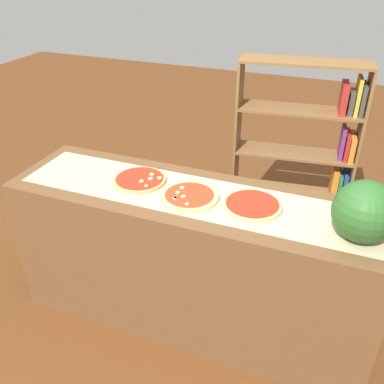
# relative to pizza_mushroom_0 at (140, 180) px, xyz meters

# --- Properties ---
(ground_plane) EXTENTS (12.00, 12.00, 0.00)m
(ground_plane) POSITION_rel_pizza_mushroom_0_xyz_m (0.34, -0.03, -0.93)
(ground_plane) COLOR brown
(counter) EXTENTS (2.11, 0.61, 0.91)m
(counter) POSITION_rel_pizza_mushroom_0_xyz_m (0.34, -0.03, -0.47)
(counter) COLOR brown
(counter) RESTS_ON ground_plane
(parchment_paper) EXTENTS (1.97, 0.42, 0.00)m
(parchment_paper) POSITION_rel_pizza_mushroom_0_xyz_m (0.34, -0.03, -0.01)
(parchment_paper) COLOR beige
(parchment_paper) RESTS_ON counter
(pizza_mushroom_0) EXTENTS (0.31, 0.31, 0.03)m
(pizza_mushroom_0) POSITION_rel_pizza_mushroom_0_xyz_m (0.00, 0.00, 0.00)
(pizza_mushroom_0) COLOR tan
(pizza_mushroom_0) RESTS_ON parchment_paper
(pizza_mushroom_1) EXTENTS (0.32, 0.32, 0.03)m
(pizza_mushroom_1) POSITION_rel_pizza_mushroom_0_xyz_m (0.34, -0.07, 0.00)
(pizza_mushroom_1) COLOR #E5C17F
(pizza_mushroom_1) RESTS_ON parchment_paper
(pizza_plain_2) EXTENTS (0.31, 0.31, 0.02)m
(pizza_plain_2) POSITION_rel_pizza_mushroom_0_xyz_m (0.68, -0.03, 0.00)
(pizza_plain_2) COLOR #E5C17F
(pizza_plain_2) RESTS_ON parchment_paper
(watermelon) EXTENTS (0.29, 0.29, 0.29)m
(watermelon) POSITION_rel_pizza_mushroom_0_xyz_m (1.21, -0.11, 0.13)
(watermelon) COLOR #2D6628
(watermelon) RESTS_ON counter
(bookshelf) EXTENTS (0.94, 0.37, 1.41)m
(bookshelf) POSITION_rel_pizza_mushroom_0_xyz_m (0.85, 1.18, -0.28)
(bookshelf) COLOR brown
(bookshelf) RESTS_ON ground_plane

